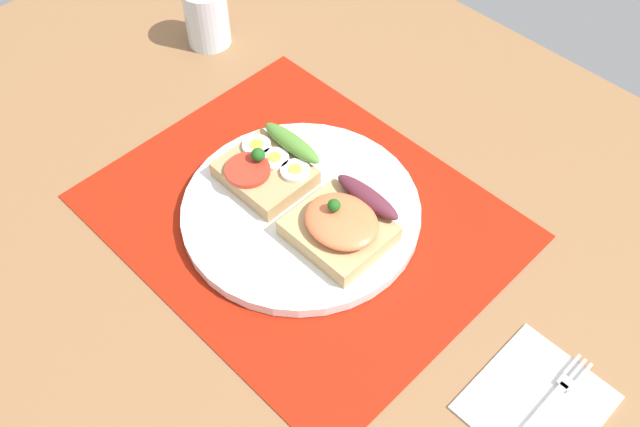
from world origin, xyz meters
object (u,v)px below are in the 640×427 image
(fork, at_px, (548,405))
(drinking_glass, at_px, (207,17))
(sandwich_salmon, at_px, (341,226))
(napkin, at_px, (537,402))
(plate, at_px, (301,211))
(sandwich_egg_tomato, at_px, (268,168))

(fork, xyz_separation_m, drinking_glass, (-0.64, 0.13, 0.03))
(sandwich_salmon, xyz_separation_m, drinking_glass, (-0.38, 0.13, 0.01))
(sandwich_salmon, bearing_deg, drinking_glass, 161.35)
(sandwich_salmon, relative_size, drinking_glass, 1.26)
(napkin, bearing_deg, plate, 179.90)
(sandwich_egg_tomato, relative_size, napkin, 0.79)
(napkin, bearing_deg, drinking_glass, 168.46)
(sandwich_egg_tomato, relative_size, sandwich_salmon, 0.95)
(fork, bearing_deg, sandwich_salmon, -179.98)
(sandwich_egg_tomato, distance_m, sandwich_salmon, 0.12)
(napkin, relative_size, fork, 0.89)
(sandwich_salmon, xyz_separation_m, fork, (0.27, 0.00, -0.03))
(napkin, bearing_deg, sandwich_salmon, 179.50)
(sandwich_salmon, relative_size, napkin, 0.83)
(sandwich_egg_tomato, relative_size, fork, 0.71)
(drinking_glass, bearing_deg, sandwich_salmon, -18.65)
(sandwich_egg_tomato, distance_m, fork, 0.39)
(napkin, relative_size, drinking_glass, 1.51)
(sandwich_egg_tomato, relative_size, drinking_glass, 1.20)
(sandwich_egg_tomato, bearing_deg, plate, -4.67)
(sandwich_salmon, bearing_deg, napkin, -0.50)
(plate, relative_size, sandwich_salmon, 2.58)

